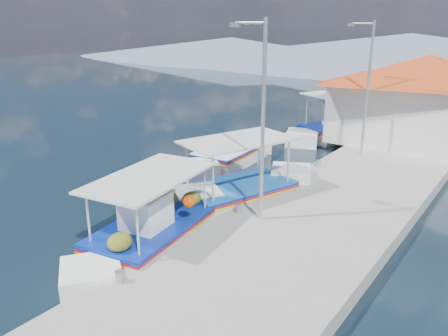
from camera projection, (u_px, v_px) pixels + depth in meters
The scene contains 10 objects.
ground at pixel (114, 219), 14.95m from camera, with size 160.00×160.00×0.00m, color black.
quay at pixel (347, 197), 16.16m from camera, with size 5.00×44.00×0.50m, color gray.
bollards at pixel (287, 181), 16.64m from camera, with size 0.20×17.20×0.30m.
main_caique at pixel (155, 229), 13.13m from camera, with size 2.88×7.27×2.42m.
caique_green_canopy at pixel (239, 193), 16.15m from camera, with size 3.67×6.91×2.73m.
caique_blue_hull at pixel (231, 156), 20.86m from camera, with size 2.33×6.76×1.21m.
caique_far at pixel (342, 129), 25.42m from camera, with size 4.63×7.69×2.95m.
harbor_building at pixel (424, 98), 22.10m from camera, with size 10.49×10.49×4.40m.
lamp_post_near at pixel (260, 113), 12.75m from camera, with size 1.21×0.14×6.00m.
lamp_post_far at pixel (366, 82), 19.65m from camera, with size 1.21×0.14×6.00m.
Camera 1 is at (11.12, -8.80, 6.30)m, focal length 35.18 mm.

